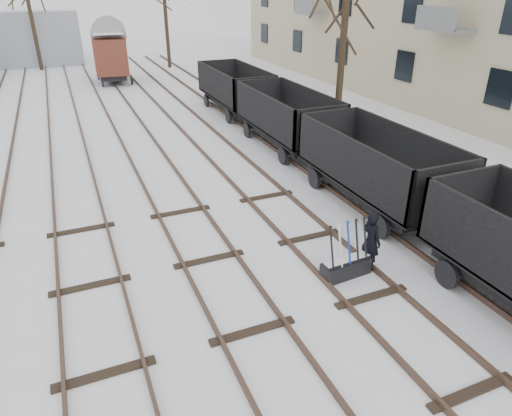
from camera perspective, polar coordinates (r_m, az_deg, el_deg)
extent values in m
plane|color=white|center=(9.95, -0.42, -15.26)|extent=(120.00, 120.00, 0.00)
cube|color=black|center=(22.01, -28.35, 5.95)|extent=(0.07, 52.00, 0.15)
cube|color=black|center=(21.89, -24.32, 6.70)|extent=(0.07, 52.00, 0.15)
cube|color=black|center=(21.87, -20.60, 7.37)|extent=(0.07, 52.00, 0.15)
cube|color=black|center=(11.05, -19.52, -12.00)|extent=(1.90, 0.20, 0.08)
cube|color=black|center=(21.97, -16.53, 8.05)|extent=(0.07, 52.00, 0.15)
cube|color=black|center=(22.15, -12.84, 8.64)|extent=(0.07, 52.00, 0.15)
cube|color=black|center=(11.41, -4.33, -8.95)|extent=(1.90, 0.20, 0.08)
cube|color=black|center=(22.46, -8.90, 9.22)|extent=(0.07, 52.00, 0.15)
cube|color=black|center=(22.83, -5.37, 9.71)|extent=(0.07, 52.00, 0.15)
cube|color=black|center=(12.50, 8.85, -5.76)|extent=(1.90, 0.20, 0.08)
cube|color=black|center=(23.32, -1.66, 10.18)|extent=(0.07, 52.00, 0.15)
cube|color=black|center=(23.86, 1.60, 10.56)|extent=(0.07, 52.00, 0.15)
cube|color=black|center=(14.15, 19.32, -2.96)|extent=(1.90, 0.20, 0.08)
cube|color=#959FA9|center=(47.09, -25.71, 18.70)|extent=(7.00, 6.00, 4.40)
cube|color=silver|center=(46.93, -26.28, 21.38)|extent=(6.86, 5.88, 0.10)
cube|color=black|center=(11.66, 11.15, -7.43)|extent=(1.33, 0.52, 0.44)
cube|color=black|center=(11.53, 11.26, -6.44)|extent=(1.32, 0.40, 0.06)
cube|color=silver|center=(11.50, 11.27, -6.27)|extent=(1.27, 0.36, 0.03)
cylinder|color=black|center=(11.00, 9.41, -4.99)|extent=(0.07, 0.32, 1.08)
cylinder|color=silver|center=(11.13, 10.45, -4.66)|extent=(0.07, 0.32, 1.08)
cylinder|color=#0C2FA3|center=(11.27, 11.47, -4.34)|extent=(0.07, 0.32, 1.08)
cylinder|color=black|center=(11.41, 12.46, -4.03)|extent=(0.07, 0.32, 1.08)
cylinder|color=black|center=(11.56, 13.43, -3.73)|extent=(0.07, 0.32, 1.08)
imported|color=black|center=(11.82, 14.18, -4.00)|extent=(0.49, 0.64, 1.58)
cube|color=black|center=(15.34, 14.47, 2.68)|extent=(1.92, 5.27, 0.40)
cube|color=black|center=(15.27, 14.55, 3.37)|extent=(2.40, 5.99, 0.12)
cube|color=black|center=(14.33, 11.21, 5.65)|extent=(0.10, 5.99, 1.60)
cube|color=black|center=(15.69, 18.28, 6.63)|extent=(0.10, 5.99, 1.60)
cube|color=silver|center=(15.23, 14.60, 3.71)|extent=(2.16, 5.75, 0.06)
cylinder|color=black|center=(13.50, 15.33, -2.25)|extent=(0.12, 0.70, 0.70)
cylinder|color=black|center=(17.48, 13.59, 4.69)|extent=(0.12, 0.70, 0.70)
cube|color=black|center=(20.43, 3.79, 9.43)|extent=(1.92, 5.27, 0.40)
cube|color=black|center=(20.38, 3.81, 9.97)|extent=(2.40, 5.99, 0.12)
cube|color=black|center=(19.69, 0.82, 11.85)|extent=(0.10, 5.99, 1.60)
cube|color=black|center=(20.69, 6.79, 12.40)|extent=(0.10, 5.99, 1.60)
cube|color=silver|center=(20.35, 3.82, 10.24)|extent=(2.16, 5.75, 0.06)
cylinder|color=black|center=(18.44, 3.35, 6.55)|extent=(0.12, 0.70, 0.70)
cylinder|color=black|center=(22.63, 4.11, 10.33)|extent=(0.12, 0.70, 0.70)
cube|color=black|center=(26.11, -2.62, 13.24)|extent=(1.92, 5.27, 0.40)
cube|color=black|center=(26.06, -2.63, 13.67)|extent=(2.40, 5.99, 0.12)
cube|color=black|center=(25.53, -5.17, 15.15)|extent=(0.10, 5.99, 1.60)
cube|color=black|center=(26.31, -0.24, 15.59)|extent=(0.10, 5.99, 1.60)
cube|color=silver|center=(26.04, -2.63, 13.88)|extent=(2.16, 5.75, 0.06)
cylinder|color=black|center=(24.07, -3.46, 11.34)|extent=(0.12, 0.70, 0.70)
cylinder|color=black|center=(28.30, -1.87, 13.67)|extent=(0.12, 0.70, 0.70)
cube|color=black|center=(36.05, -17.32, 15.73)|extent=(2.24, 4.19, 0.36)
cube|color=#522218|center=(35.85, -17.63, 17.86)|extent=(2.74, 4.79, 2.36)
cube|color=silver|center=(35.69, -17.97, 20.23)|extent=(2.50, 4.53, 0.04)
cylinder|color=black|center=(34.58, -18.63, 14.67)|extent=(0.11, 0.64, 0.64)
cylinder|color=black|center=(37.64, -16.00, 15.89)|extent=(0.11, 0.64, 0.64)
cylinder|color=black|center=(20.72, 10.56, 16.67)|extent=(0.30, 0.30, 6.48)
cylinder|color=black|center=(43.03, -26.23, 20.35)|extent=(0.30, 0.30, 7.73)
cylinder|color=black|center=(41.12, -11.22, 22.52)|extent=(0.30, 0.30, 8.19)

